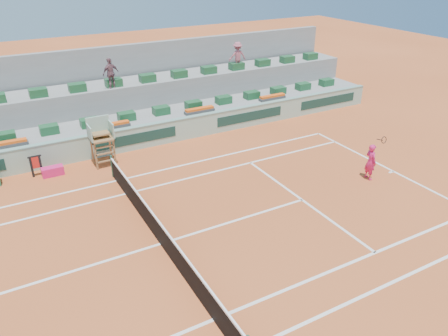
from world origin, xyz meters
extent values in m
plane|color=#AD4A21|center=(0.00, 0.00, 0.00)|extent=(90.00, 90.00, 0.00)
cube|color=gray|center=(0.00, 10.70, 0.60)|extent=(36.00, 4.00, 1.20)
cube|color=gray|center=(0.00, 12.30, 1.30)|extent=(36.00, 2.40, 2.60)
cube|color=gray|center=(0.00, 13.90, 2.20)|extent=(36.00, 0.40, 4.40)
cube|color=#DE1D65|center=(-2.43, 7.46, 0.22)|extent=(0.97, 0.43, 0.43)
imported|color=#7A515B|center=(1.83, 11.42, 3.43)|extent=(1.06, 0.69, 1.67)
imported|color=#A55260|center=(10.06, 11.69, 3.47)|extent=(1.21, 0.81, 1.73)
cube|color=white|center=(11.88, 0.00, 0.01)|extent=(0.12, 10.97, 0.01)
cube|color=white|center=(0.00, 5.49, 0.01)|extent=(23.77, 0.12, 0.01)
cube|color=white|center=(0.00, -4.12, 0.01)|extent=(23.77, 0.12, 0.01)
cube|color=white|center=(0.00, 4.12, 0.01)|extent=(23.77, 0.12, 0.01)
cube|color=white|center=(6.40, 0.00, 0.01)|extent=(0.12, 8.23, 0.01)
cube|color=white|center=(0.00, 0.00, 0.01)|extent=(12.80, 0.12, 0.01)
cube|color=white|center=(11.73, 0.00, 0.01)|extent=(0.30, 0.12, 0.01)
cube|color=black|center=(0.00, 0.00, 0.46)|extent=(0.03, 11.87, 0.92)
cube|color=white|center=(0.00, 0.00, 0.95)|extent=(0.06, 11.87, 0.07)
cylinder|color=#1C4330|center=(0.00, 5.94, 0.55)|extent=(0.10, 0.10, 1.10)
cube|color=#93B9A4|center=(0.00, 8.50, 0.60)|extent=(36.00, 0.30, 1.20)
cube|color=gray|center=(0.00, 8.50, 1.23)|extent=(36.00, 0.34, 0.06)
cube|color=#13362F|center=(2.00, 8.34, 0.65)|extent=(4.40, 0.02, 0.56)
cube|color=#13362F|center=(9.00, 8.34, 0.65)|extent=(4.40, 0.02, 0.56)
cube|color=#13362F|center=(15.00, 8.34, 0.65)|extent=(4.40, 0.02, 0.56)
cube|color=brown|center=(-0.45, 7.05, 0.68)|extent=(0.08, 0.08, 1.35)
cube|color=brown|center=(0.45, 7.05, 0.68)|extent=(0.08, 0.08, 1.35)
cube|color=brown|center=(-0.45, 7.75, 0.68)|extent=(0.08, 0.08, 1.35)
cube|color=brown|center=(0.45, 7.75, 0.68)|extent=(0.08, 0.08, 1.35)
cube|color=brown|center=(0.00, 7.40, 1.39)|extent=(1.10, 0.90, 0.08)
cube|color=#93B9A4|center=(0.00, 7.78, 1.90)|extent=(1.10, 0.08, 1.00)
cube|color=#93B9A4|center=(-0.52, 7.40, 1.75)|extent=(0.06, 0.90, 0.80)
cube|color=#93B9A4|center=(0.52, 7.40, 1.75)|extent=(0.06, 0.90, 0.80)
cube|color=brown|center=(0.00, 7.50, 1.63)|extent=(0.80, 0.60, 0.08)
cube|color=brown|center=(0.00, 7.05, 0.35)|extent=(0.90, 0.08, 0.06)
cube|color=brown|center=(0.00, 7.05, 0.75)|extent=(0.90, 0.08, 0.06)
cube|color=brown|center=(0.00, 7.05, 1.10)|extent=(0.90, 0.08, 0.06)
cube|color=#1B512B|center=(-4.00, 9.80, 1.42)|extent=(0.90, 0.60, 0.44)
cube|color=#1B512B|center=(-2.00, 9.80, 1.42)|extent=(0.90, 0.60, 0.44)
cube|color=#1B512B|center=(0.00, 9.80, 1.42)|extent=(0.90, 0.60, 0.44)
cube|color=#1B512B|center=(2.00, 9.80, 1.42)|extent=(0.90, 0.60, 0.44)
cube|color=#1B512B|center=(4.00, 9.80, 1.42)|extent=(0.90, 0.60, 0.44)
cube|color=#1B512B|center=(6.00, 9.80, 1.42)|extent=(0.90, 0.60, 0.44)
cube|color=#1B512B|center=(8.00, 9.80, 1.42)|extent=(0.90, 0.60, 0.44)
cube|color=#1B512B|center=(10.00, 9.80, 1.42)|extent=(0.90, 0.60, 0.44)
cube|color=#1B512B|center=(12.00, 9.80, 1.42)|extent=(0.90, 0.60, 0.44)
cube|color=#1B512B|center=(14.00, 9.80, 1.42)|extent=(0.90, 0.60, 0.44)
cube|color=#1B512B|center=(16.00, 9.80, 1.42)|extent=(0.90, 0.60, 0.44)
cube|color=#1B512B|center=(-2.00, 11.70, 2.82)|extent=(0.90, 0.60, 0.44)
cube|color=#1B512B|center=(0.00, 11.70, 2.82)|extent=(0.90, 0.60, 0.44)
cube|color=#1B512B|center=(2.00, 11.70, 2.82)|extent=(0.90, 0.60, 0.44)
cube|color=#1B512B|center=(4.00, 11.70, 2.82)|extent=(0.90, 0.60, 0.44)
cube|color=#1B512B|center=(6.00, 11.70, 2.82)|extent=(0.90, 0.60, 0.44)
cube|color=#1B512B|center=(8.00, 11.70, 2.82)|extent=(0.90, 0.60, 0.44)
cube|color=#1B512B|center=(10.00, 11.70, 2.82)|extent=(0.90, 0.60, 0.44)
cube|color=#1B512B|center=(12.00, 11.70, 2.82)|extent=(0.90, 0.60, 0.44)
cube|color=#1B512B|center=(14.00, 11.70, 2.82)|extent=(0.90, 0.60, 0.44)
cube|color=#1B512B|center=(16.00, 11.70, 2.82)|extent=(0.90, 0.60, 0.44)
cube|color=#464646|center=(-4.00, 9.00, 1.28)|extent=(1.80, 0.36, 0.16)
cube|color=#EE5314|center=(-4.00, 9.00, 1.42)|extent=(1.70, 0.32, 0.12)
cube|color=#464646|center=(1.00, 9.00, 1.28)|extent=(1.80, 0.36, 0.16)
cube|color=#EE5314|center=(1.00, 9.00, 1.42)|extent=(1.70, 0.32, 0.12)
cube|color=#464646|center=(6.00, 9.00, 1.28)|extent=(1.80, 0.36, 0.16)
cube|color=#EE5314|center=(6.00, 9.00, 1.42)|extent=(1.70, 0.32, 0.12)
cube|color=#464646|center=(11.00, 9.00, 1.28)|extent=(1.80, 0.36, 0.16)
cube|color=#EE5314|center=(11.00, 9.00, 1.42)|extent=(1.70, 0.32, 0.12)
cube|color=black|center=(-3.26, 7.75, 0.50)|extent=(0.10, 0.10, 1.00)
cube|color=black|center=(-2.86, 7.75, 0.50)|extent=(0.10, 0.10, 1.00)
cube|color=black|center=(-3.06, 7.75, 1.00)|extent=(0.59, 0.08, 0.06)
cube|color=red|center=(-3.06, 7.73, 0.70)|extent=(0.43, 0.04, 0.56)
imported|color=#DE1D65|center=(10.29, 0.08, 0.85)|extent=(0.47, 0.66, 1.71)
cylinder|color=black|center=(10.29, -0.22, 2.05)|extent=(0.03, 0.35, 0.09)
torus|color=black|center=(10.29, -0.44, 2.12)|extent=(0.31, 0.08, 0.31)
camera|label=1|loc=(-4.19, -12.33, 9.49)|focal=35.00mm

